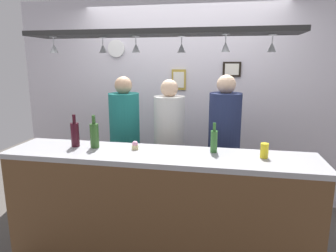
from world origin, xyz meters
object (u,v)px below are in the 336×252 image
(person_middle_white_patterned_shirt, at_px, (169,138))
(wall_clock, at_px, (116,48))
(person_right_navy_shirt, at_px, (224,138))
(bottle_champagne_green, at_px, (94,135))
(bottle_wine_dark_red, at_px, (75,134))
(bottle_beer_green_import, at_px, (214,141))
(person_left_teal_shirt, at_px, (125,134))
(picture_frame_upper_small, at_px, (232,69))
(drink_can, at_px, (264,151))
(picture_frame_crest, at_px, (179,80))
(cupcake, at_px, (135,145))

(person_middle_white_patterned_shirt, height_order, wall_clock, wall_clock)
(wall_clock, bearing_deg, person_right_navy_shirt, -23.94)
(bottle_champagne_green, relative_size, bottle_wine_dark_red, 1.00)
(person_right_navy_shirt, bearing_deg, bottle_beer_green_import, -97.67)
(person_right_navy_shirt, xyz_separation_m, wall_clock, (-1.42, 0.63, 0.96))
(person_left_teal_shirt, xyz_separation_m, person_right_navy_shirt, (1.12, 0.00, 0.02))
(bottle_wine_dark_red, bearing_deg, picture_frame_upper_small, 43.51)
(person_middle_white_patterned_shirt, relative_size, bottle_champagne_green, 5.43)
(person_right_navy_shirt, bearing_deg, bottle_champagne_green, -148.72)
(bottle_beer_green_import, xyz_separation_m, drink_can, (0.41, -0.08, -0.04))
(bottle_champagne_green, height_order, wall_clock, wall_clock)
(picture_frame_crest, relative_size, picture_frame_upper_small, 1.18)
(person_middle_white_patterned_shirt, bearing_deg, person_right_navy_shirt, -0.00)
(person_right_navy_shirt, distance_m, cupcake, 1.05)
(person_left_teal_shirt, distance_m, person_middle_white_patterned_shirt, 0.52)
(person_left_teal_shirt, height_order, bottle_beer_green_import, person_left_teal_shirt)
(bottle_champagne_green, bearing_deg, drink_can, -0.91)
(bottle_champagne_green, bearing_deg, person_middle_white_patterned_shirt, 51.47)
(person_right_navy_shirt, distance_m, bottle_champagne_green, 1.37)
(drink_can, bearing_deg, bottle_champagne_green, 179.09)
(bottle_beer_green_import, distance_m, drink_can, 0.42)
(person_right_navy_shirt, xyz_separation_m, bottle_wine_dark_red, (-1.35, -0.71, 0.15))
(bottle_beer_green_import, height_order, wall_clock, wall_clock)
(drink_can, relative_size, cupcake, 1.56)
(person_middle_white_patterned_shirt, distance_m, bottle_wine_dark_red, 1.05)
(bottle_beer_green_import, bearing_deg, drink_can, -10.89)
(bottle_champagne_green, relative_size, picture_frame_upper_small, 1.36)
(person_left_teal_shirt, relative_size, wall_clock, 7.52)
(bottle_beer_green_import, bearing_deg, person_left_teal_shirt, 147.74)
(person_left_teal_shirt, height_order, bottle_champagne_green, person_left_teal_shirt)
(bottle_beer_green_import, xyz_separation_m, picture_frame_crest, (-0.51, 1.29, 0.44))
(person_left_teal_shirt, xyz_separation_m, person_middle_white_patterned_shirt, (0.52, 0.00, -0.02))
(cupcake, distance_m, picture_frame_upper_small, 1.70)
(bottle_champagne_green, distance_m, bottle_wine_dark_red, 0.19)
(picture_frame_crest, bearing_deg, person_right_navy_shirt, -46.84)
(picture_frame_crest, xyz_separation_m, picture_frame_upper_small, (0.66, 0.00, 0.13))
(person_right_navy_shirt, height_order, wall_clock, wall_clock)
(person_right_navy_shirt, relative_size, wall_clock, 7.65)
(bottle_beer_green_import, height_order, bottle_wine_dark_red, bottle_wine_dark_red)
(person_left_teal_shirt, xyz_separation_m, picture_frame_upper_small, (1.18, 0.64, 0.72))
(person_right_navy_shirt, distance_m, drink_can, 0.80)
(bottle_wine_dark_red, height_order, drink_can, bottle_wine_dark_red)
(bottle_wine_dark_red, xyz_separation_m, wall_clock, (-0.07, 1.34, 0.82))
(picture_frame_crest, bearing_deg, person_left_teal_shirt, -129.33)
(person_left_teal_shirt, relative_size, bottle_wine_dark_red, 5.52)
(person_left_teal_shirt, relative_size, bottle_beer_green_import, 6.36)
(person_middle_white_patterned_shirt, bearing_deg, picture_frame_upper_small, 43.91)
(bottle_beer_green_import, distance_m, bottle_wine_dark_red, 1.27)
(drink_can, bearing_deg, wall_clock, 142.03)
(bottle_beer_green_import, height_order, cupcake, bottle_beer_green_import)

